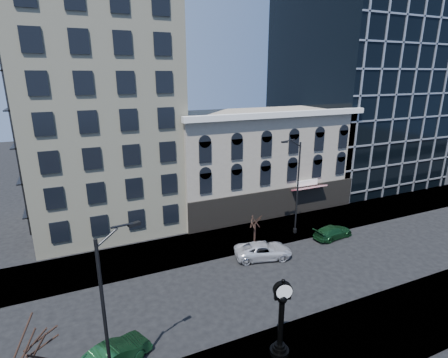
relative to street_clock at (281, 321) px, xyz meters
name	(u,v)px	position (x,y,z in m)	size (l,w,h in m)	color
ground	(222,294)	(-0.70, 7.12, -2.46)	(160.00, 160.00, 0.00)	black
sidewalk_far	(189,248)	(-0.70, 15.12, -2.40)	(160.00, 6.00, 0.12)	gray
cream_tower	(92,44)	(-6.82, 26.00, 16.85)	(15.90, 15.40, 42.50)	beige
victorian_row	(258,160)	(11.30, 23.01, 3.53)	(22.60, 11.19, 12.50)	#9E9382
glass_office	(356,90)	(31.30, 28.02, 11.54)	(20.00, 20.15, 28.00)	black
street_clock	(281,321)	(0.00, 0.00, 0.00)	(1.18, 1.18, 5.19)	black
street_lamp_near	(115,271)	(-8.92, 0.97, 5.08)	(2.48, 1.00, 9.84)	black
street_lamp_far	(293,162)	(10.01, 13.67, 5.49)	(2.69, 0.41, 10.38)	black
bare_tree_near	(25,347)	(-12.92, 0.24, 2.81)	(3.98, 3.98, 6.82)	#312018
bare_tree_far	(255,220)	(5.78, 13.57, 0.07)	(1.87, 1.87, 3.21)	#312018
car_near_b	(113,357)	(-9.31, 3.19, -1.72)	(1.57, 4.50, 1.48)	#143F1E
car_far_a	(263,251)	(5.06, 10.61, -1.73)	(2.45, 5.31, 1.48)	silver
car_far_b	(333,232)	(13.78, 11.23, -1.81)	(1.85, 4.54, 1.32)	#143F1E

